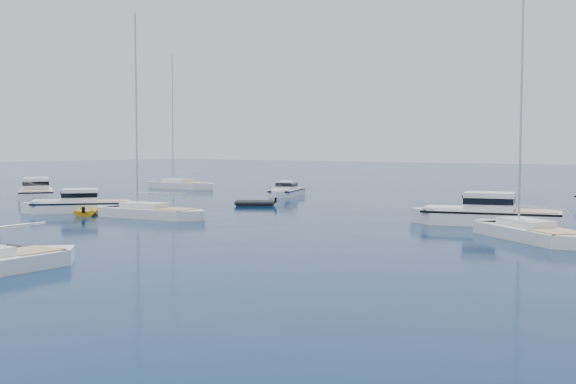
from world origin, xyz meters
name	(u,v)px	position (x,y,z in m)	size (l,w,h in m)	color
motor_cruiser_left	(78,212)	(-19.97, 19.53, 0.00)	(2.82, 9.21, 2.42)	white
motor_cruiser_centre	(486,225)	(9.81, 30.85, 0.00)	(3.30, 10.78, 2.83)	silver
motor_cruiser_far_l	(36,199)	(-35.98, 26.08, 0.00)	(3.22, 10.52, 2.76)	white
motor_cruiser_horizon	(286,196)	(-18.38, 44.83, 0.00)	(2.36, 7.72, 2.03)	white
sailboat_mid_r	(530,239)	(14.90, 24.97, 0.00)	(2.82, 10.85, 15.95)	silver
sailboat_mid_l	(149,217)	(-12.13, 20.12, 0.00)	(2.79, 10.73, 15.77)	silver
sailboat_far_l	(180,188)	(-37.72, 47.68, 0.00)	(3.11, 11.95, 17.56)	silver
tender_yellow	(87,215)	(-17.71, 18.68, 0.00)	(1.84, 3.29, 0.95)	#C78E0B
tender_grey_near	(16,257)	(-2.31, 3.16, 0.00)	(1.86, 3.32, 0.95)	black
tender_grey_far	(255,206)	(-12.83, 33.20, 0.00)	(2.03, 3.71, 0.95)	black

